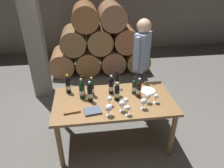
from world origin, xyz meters
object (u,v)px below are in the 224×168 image
(wine_bottle_8, at_px, (111,86))
(tasting_notebook, at_px, (72,110))
(wine_bottle_1, at_px, (90,93))
(wine_glass_8, at_px, (118,89))
(wine_glass_0, at_px, (148,96))
(wine_bottle_3, at_px, (82,87))
(wine_glass_7, at_px, (156,97))
(wine_bottle_5, at_px, (92,88))
(wine_glass_1, at_px, (122,104))
(sommelier_presenting, at_px, (142,59))
(wine_bottle_7, at_px, (68,85))
(leather_ledger, at_px, (93,111))
(dining_table, at_px, (114,105))
(wine_bottle_6, at_px, (139,89))
(wine_bottle_9, at_px, (117,81))
(wine_glass_4, at_px, (143,102))
(wine_glass_2, at_px, (110,99))
(wine_glass_5, at_px, (126,101))
(wine_bottle_0, at_px, (134,86))
(wine_bottle_4, at_px, (117,93))
(wine_glass_3, at_px, (109,108))
(serving_plate, at_px, (147,91))
(wine_bottle_2, at_px, (82,90))
(wine_glass_6, at_px, (128,108))

(wine_bottle_8, distance_m, tasting_notebook, 0.68)
(wine_bottle_1, distance_m, wine_glass_8, 0.42)
(wine_glass_0, bearing_deg, wine_bottle_3, 158.75)
(wine_glass_7, relative_size, tasting_notebook, 0.65)
(wine_bottle_5, relative_size, wine_glass_1, 1.86)
(tasting_notebook, bearing_deg, sommelier_presenting, 29.40)
(wine_bottle_1, xyz_separation_m, wine_bottle_7, (-0.31, 0.27, -0.00))
(wine_bottle_1, bearing_deg, leather_ledger, -85.93)
(wine_glass_1, height_order, sommelier_presenting, sommelier_presenting)
(dining_table, bearing_deg, wine_bottle_6, 6.33)
(wine_bottle_9, distance_m, wine_glass_0, 0.58)
(wine_bottle_5, distance_m, wine_glass_4, 0.78)
(wine_glass_2, bearing_deg, wine_bottle_3, 136.24)
(wine_glass_2, xyz_separation_m, wine_glass_5, (0.21, -0.06, 0.00))
(wine_bottle_6, relative_size, wine_bottle_8, 1.00)
(wine_bottle_0, relative_size, wine_glass_0, 1.77)
(wine_glass_2, bearing_deg, wine_glass_5, -15.84)
(wine_glass_7, bearing_deg, wine_glass_4, -151.89)
(wine_bottle_4, relative_size, wine_glass_2, 1.96)
(wine_bottle_7, height_order, tasting_notebook, wine_bottle_7)
(wine_bottle_9, distance_m, sommelier_presenting, 0.65)
(wine_glass_4, xyz_separation_m, tasting_notebook, (-0.94, 0.08, -0.10))
(wine_glass_3, bearing_deg, serving_plate, 38.07)
(wine_glass_4, bearing_deg, wine_bottle_6, 88.13)
(tasting_notebook, bearing_deg, wine_glass_3, -28.45)
(wine_glass_8, distance_m, tasting_notebook, 0.72)
(wine_bottle_2, bearing_deg, sommelier_presenting, 31.90)
(wine_bottle_6, bearing_deg, wine_glass_8, 168.80)
(wine_bottle_8, bearing_deg, wine_glass_5, -67.81)
(wine_bottle_3, distance_m, serving_plate, 0.98)
(wine_bottle_5, height_order, wine_glass_1, wine_bottle_5)
(wine_glass_6, bearing_deg, wine_bottle_8, 104.58)
(wine_glass_0, relative_size, leather_ledger, 0.71)
(dining_table, bearing_deg, serving_plate, 18.05)
(wine_bottle_6, height_order, wine_glass_4, wine_bottle_6)
(wine_bottle_0, distance_m, wine_glass_4, 0.39)
(wine_glass_0, height_order, wine_glass_3, wine_glass_3)
(wine_bottle_7, xyz_separation_m, wine_glass_7, (1.21, -0.43, -0.03))
(wine_bottle_0, height_order, wine_glass_6, wine_bottle_0)
(wine_bottle_8, relative_size, wine_glass_3, 1.83)
(wine_bottle_5, height_order, wine_glass_7, wine_bottle_5)
(wine_bottle_4, distance_m, serving_plate, 0.54)
(wine_bottle_7, relative_size, wine_bottle_8, 1.00)
(wine_bottle_3, xyz_separation_m, wine_glass_0, (0.89, -0.34, -0.02))
(wine_bottle_5, xyz_separation_m, wine_glass_6, (0.43, -0.52, -0.03))
(leather_ledger, bearing_deg, sommelier_presenting, 38.74)
(wine_bottle_3, height_order, wine_bottle_9, wine_bottle_9)
(wine_glass_6, height_order, leather_ledger, wine_glass_6)
(wine_bottle_7, distance_m, sommelier_presenting, 1.31)
(wine_bottle_2, xyz_separation_m, wine_glass_1, (0.51, -0.38, -0.02))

